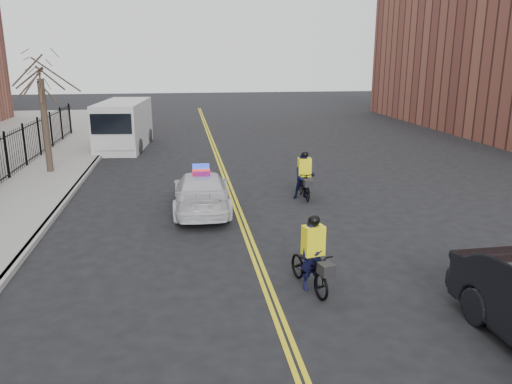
{
  "coord_description": "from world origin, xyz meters",
  "views": [
    {
      "loc": [
        -1.77,
        -12.59,
        5.08
      ],
      "look_at": [
        0.26,
        1.06,
        1.3
      ],
      "focal_mm": 35.0,
      "sensor_mm": 36.0,
      "label": 1
    }
  ],
  "objects_px": {
    "cargo_van": "(123,126)",
    "cyclist_near": "(313,263)",
    "cyclist_far": "(304,180)",
    "police_cruiser": "(202,191)"
  },
  "relations": [
    {
      "from": "police_cruiser",
      "to": "cyclist_far",
      "type": "relative_size",
      "value": 2.61
    },
    {
      "from": "cargo_van",
      "to": "cyclist_far",
      "type": "xyz_separation_m",
      "value": [
        7.61,
        -11.6,
        -0.58
      ]
    },
    {
      "from": "police_cruiser",
      "to": "cyclist_far",
      "type": "distance_m",
      "value": 3.89
    },
    {
      "from": "cyclist_far",
      "to": "cargo_van",
      "type": "bearing_deg",
      "value": 124.52
    },
    {
      "from": "cargo_van",
      "to": "cyclist_near",
      "type": "distance_m",
      "value": 19.79
    },
    {
      "from": "cargo_van",
      "to": "cyclist_near",
      "type": "bearing_deg",
      "value": -67.08
    },
    {
      "from": "cargo_van",
      "to": "cyclist_near",
      "type": "relative_size",
      "value": 3.44
    },
    {
      "from": "police_cruiser",
      "to": "cargo_van",
      "type": "distance_m",
      "value": 13.13
    },
    {
      "from": "cyclist_near",
      "to": "cyclist_far",
      "type": "xyz_separation_m",
      "value": [
        1.58,
        7.23,
        0.09
      ]
    },
    {
      "from": "cargo_van",
      "to": "cyclist_far",
      "type": "distance_m",
      "value": 13.89
    }
  ]
}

